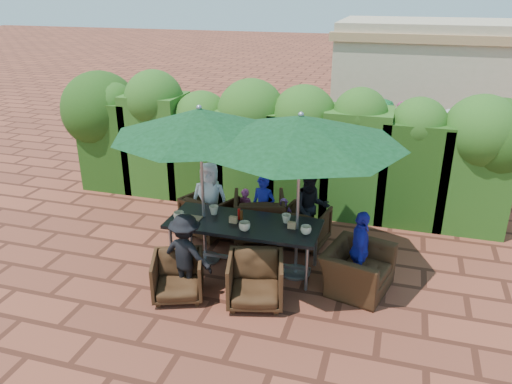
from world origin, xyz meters
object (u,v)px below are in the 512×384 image
(dining_table, at_px, (244,227))
(chair_far_left, at_px, (210,213))
(chair_near_left, at_px, (178,274))
(chair_far_right, at_px, (305,225))
(chair_far_mid, at_px, (259,214))
(chair_near_right, at_px, (255,278))
(chair_end_right, at_px, (358,263))
(umbrella_right, at_px, (300,130))
(umbrella_left, at_px, (200,122))

(dining_table, distance_m, chair_far_left, 1.30)
(chair_near_left, bearing_deg, chair_far_left, 77.57)
(dining_table, bearing_deg, chair_far_left, 135.19)
(chair_far_left, distance_m, chair_far_right, 1.65)
(chair_far_mid, xyz_separation_m, chair_near_right, (0.48, -1.83, -0.05))
(chair_near_left, xyz_separation_m, chair_end_right, (2.33, 0.90, 0.07))
(umbrella_right, relative_size, chair_far_right, 4.04)
(chair_far_mid, bearing_deg, chair_near_left, 56.68)
(chair_far_right, xyz_separation_m, chair_near_left, (-1.37, -1.98, -0.01))
(chair_end_right, bearing_deg, umbrella_right, 95.56)
(chair_near_right, bearing_deg, chair_far_left, 113.19)
(dining_table, height_order, chair_far_left, chair_far_left)
(umbrella_left, bearing_deg, chair_far_mid, 58.48)
(chair_near_left, xyz_separation_m, chair_near_right, (1.06, 0.17, 0.03))
(umbrella_right, bearing_deg, chair_end_right, -8.79)
(umbrella_left, bearing_deg, chair_far_left, 106.59)
(umbrella_right, distance_m, chair_end_right, 2.02)
(chair_end_right, bearing_deg, umbrella_left, 101.07)
(umbrella_right, bearing_deg, umbrella_left, -179.77)
(chair_far_right, bearing_deg, umbrella_left, 44.59)
(umbrella_left, distance_m, chair_far_left, 2.04)
(dining_table, distance_m, chair_far_right, 1.27)
(chair_far_mid, bearing_deg, chair_far_left, -10.57)
(umbrella_left, distance_m, chair_far_right, 2.50)
(dining_table, xyz_separation_m, umbrella_left, (-0.64, 0.03, 1.54))
(chair_far_mid, bearing_deg, chair_end_right, 130.57)
(chair_far_mid, bearing_deg, chair_near_right, 87.44)
(chair_far_left, bearing_deg, umbrella_right, 176.69)
(umbrella_right, height_order, chair_far_right, umbrella_right)
(chair_near_left, relative_size, chair_near_right, 0.91)
(chair_far_left, height_order, chair_far_right, chair_far_left)
(chair_end_right, bearing_deg, chair_near_left, 125.41)
(chair_far_right, bearing_deg, dining_table, 62.99)
(dining_table, bearing_deg, chair_end_right, -3.50)
(dining_table, xyz_separation_m, chair_far_mid, (-0.05, 1.00, -0.25))
(chair_far_right, distance_m, chair_near_right, 1.84)
(chair_far_right, bearing_deg, chair_near_right, 90.57)
(umbrella_right, bearing_deg, chair_far_left, 153.17)
(umbrella_right, height_order, chair_end_right, umbrella_right)
(dining_table, distance_m, chair_end_right, 1.73)
(dining_table, bearing_deg, umbrella_right, 2.60)
(chair_far_left, bearing_deg, chair_near_right, 151.14)
(chair_near_right, bearing_deg, chair_far_right, 65.81)
(dining_table, xyz_separation_m, chair_far_left, (-0.90, 0.90, -0.29))
(umbrella_right, relative_size, chair_far_mid, 3.36)
(dining_table, height_order, chair_near_right, chair_near_right)
(dining_table, relative_size, chair_end_right, 2.37)
(chair_far_left, xyz_separation_m, chair_near_left, (0.28, -1.90, -0.04))
(umbrella_left, bearing_deg, chair_far_right, 34.25)
(umbrella_right, distance_m, chair_far_right, 2.08)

